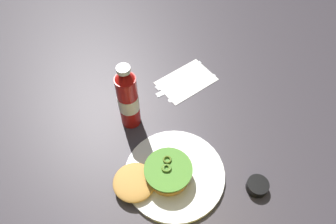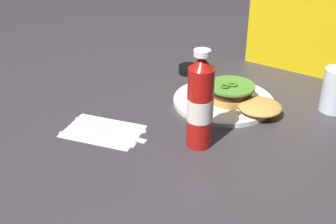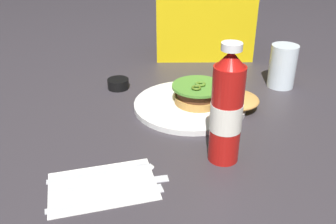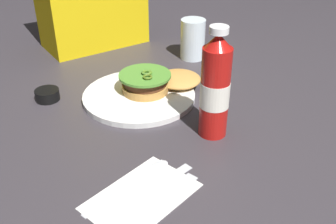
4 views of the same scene
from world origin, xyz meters
name	(u,v)px [view 4 (image 4 of 4)]	position (x,y,z in m)	size (l,w,h in m)	color
ground_plane	(177,113)	(0.00, 0.00, 0.00)	(3.00, 3.00, 0.00)	#342F35
dinner_plate	(139,96)	(-0.04, 0.11, 0.01)	(0.27, 0.27, 0.01)	silver
burger_sandwich	(158,81)	(0.02, 0.11, 0.03)	(0.21, 0.13, 0.05)	#BC863F
ketchup_bottle	(215,88)	(0.02, -0.11, 0.11)	(0.06, 0.06, 0.23)	#AF1410
water_glass	(193,39)	(0.22, 0.24, 0.06)	(0.07, 0.07, 0.12)	silver
condiment_cup	(47,95)	(-0.22, 0.23, 0.01)	(0.06, 0.06, 0.03)	black
napkin	(142,196)	(-0.21, -0.19, 0.00)	(0.19, 0.12, 0.00)	white
fork_utensil	(165,198)	(-0.18, -0.22, 0.00)	(0.19, 0.07, 0.00)	silver
butter_knife	(153,187)	(-0.18, -0.19, 0.00)	(0.21, 0.05, 0.00)	silver
spoon_utensil	(139,176)	(-0.19, -0.15, 0.00)	(0.19, 0.06, 0.00)	silver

